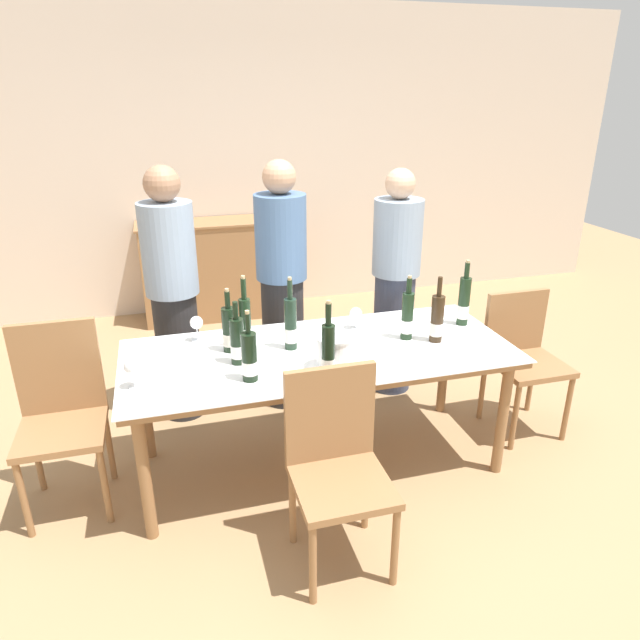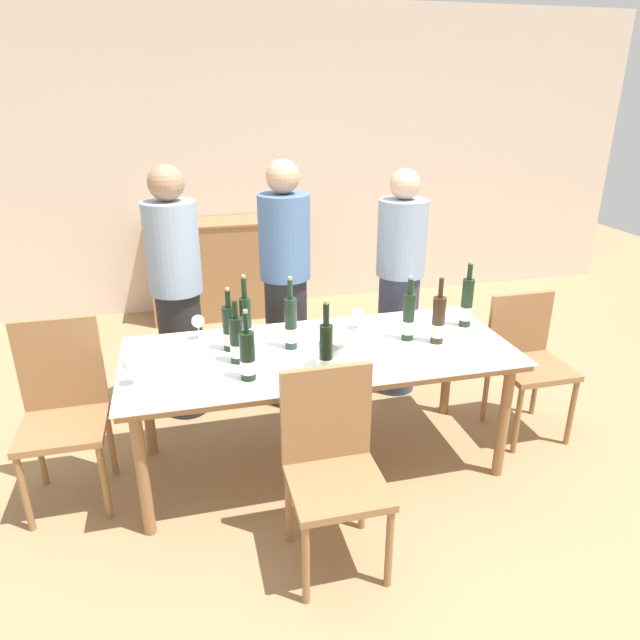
{
  "view_description": "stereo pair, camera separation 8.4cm",
  "coord_description": "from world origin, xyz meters",
  "px_view_note": "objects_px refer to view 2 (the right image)",
  "views": [
    {
      "loc": [
        -0.77,
        -2.7,
        2.05
      ],
      "look_at": [
        0.0,
        0.0,
        0.91
      ],
      "focal_mm": 32.0,
      "sensor_mm": 36.0,
      "label": 1
    },
    {
      "loc": [
        -0.68,
        -2.72,
        2.05
      ],
      "look_at": [
        0.0,
        0.0,
        0.91
      ],
      "focal_mm": 32.0,
      "sensor_mm": 36.0,
      "label": 2
    }
  ],
  "objects_px": {
    "wine_bottle_2": "(326,354)",
    "person_host": "(177,296)",
    "wine_bottle_3": "(237,341)",
    "wine_glass_1": "(131,365)",
    "chair_right_end": "(526,354)",
    "dining_table": "(320,361)",
    "wine_glass_0": "(357,315)",
    "chair_left_end": "(63,402)",
    "person_guest_right": "(399,286)",
    "ice_bucket": "(333,351)",
    "wine_bottle_0": "(246,323)",
    "wine_glass_2": "(198,322)",
    "wine_bottle_6": "(230,329)",
    "person_guest_left": "(286,288)",
    "sideboard_cabinet": "(226,268)",
    "chair_near_front": "(332,457)",
    "wine_bottle_4": "(248,357)",
    "wine_bottle_7": "(438,321)",
    "wine_bottle_1": "(408,318)",
    "wine_bottle_5": "(291,324)",
    "wine_bottle_8": "(467,304)"
  },
  "relations": [
    {
      "from": "wine_glass_0",
      "to": "person_host",
      "type": "distance_m",
      "value": 1.17
    },
    {
      "from": "dining_table",
      "to": "wine_bottle_3",
      "type": "relative_size",
      "value": 6.23
    },
    {
      "from": "dining_table",
      "to": "wine_bottle_7",
      "type": "bearing_deg",
      "value": -4.52
    },
    {
      "from": "wine_bottle_7",
      "to": "chair_left_end",
      "type": "xyz_separation_m",
      "value": [
        -2.01,
        0.14,
        -0.31
      ]
    },
    {
      "from": "person_host",
      "to": "ice_bucket",
      "type": "bearing_deg",
      "value": -54.11
    },
    {
      "from": "wine_bottle_1",
      "to": "person_guest_right",
      "type": "bearing_deg",
      "value": 72.01
    },
    {
      "from": "ice_bucket",
      "to": "wine_bottle_8",
      "type": "relative_size",
      "value": 0.48
    },
    {
      "from": "wine_bottle_1",
      "to": "person_guest_right",
      "type": "distance_m",
      "value": 0.77
    },
    {
      "from": "wine_bottle_1",
      "to": "wine_bottle_6",
      "type": "distance_m",
      "value": 0.99
    },
    {
      "from": "chair_near_front",
      "to": "person_guest_left",
      "type": "height_order",
      "value": "person_guest_left"
    },
    {
      "from": "chair_left_end",
      "to": "wine_glass_0",
      "type": "bearing_deg",
      "value": 5.37
    },
    {
      "from": "chair_near_front",
      "to": "person_host",
      "type": "distance_m",
      "value": 1.63
    },
    {
      "from": "sideboard_cabinet",
      "to": "wine_bottle_6",
      "type": "relative_size",
      "value": 3.98
    },
    {
      "from": "wine_glass_0",
      "to": "wine_bottle_1",
      "type": "bearing_deg",
      "value": -43.93
    },
    {
      "from": "wine_bottle_2",
      "to": "person_host",
      "type": "relative_size",
      "value": 0.25
    },
    {
      "from": "wine_glass_1",
      "to": "chair_right_end",
      "type": "distance_m",
      "value": 2.35
    },
    {
      "from": "person_guest_right",
      "to": "ice_bucket",
      "type": "bearing_deg",
      "value": -127.18
    },
    {
      "from": "wine_bottle_8",
      "to": "wine_bottle_0",
      "type": "bearing_deg",
      "value": 179.62
    },
    {
      "from": "wine_bottle_0",
      "to": "wine_bottle_2",
      "type": "height_order",
      "value": "same"
    },
    {
      "from": "wine_bottle_2",
      "to": "dining_table",
      "type": "bearing_deg",
      "value": 80.66
    },
    {
      "from": "wine_glass_1",
      "to": "chair_near_front",
      "type": "xyz_separation_m",
      "value": [
        0.85,
        -0.51,
        -0.31
      ]
    },
    {
      "from": "chair_near_front",
      "to": "wine_bottle_4",
      "type": "bearing_deg",
      "value": 124.67
    },
    {
      "from": "wine_bottle_0",
      "to": "wine_glass_2",
      "type": "xyz_separation_m",
      "value": [
        -0.25,
        0.18,
        -0.04
      ]
    },
    {
      "from": "wine_bottle_3",
      "to": "person_host",
      "type": "relative_size",
      "value": 0.21
    },
    {
      "from": "sideboard_cabinet",
      "to": "wine_bottle_0",
      "type": "relative_size",
      "value": 3.4
    },
    {
      "from": "wine_bottle_6",
      "to": "chair_near_front",
      "type": "xyz_separation_m",
      "value": [
        0.35,
        -0.8,
        -0.33
      ]
    },
    {
      "from": "wine_bottle_7",
      "to": "person_guest_left",
      "type": "xyz_separation_m",
      "value": [
        -0.7,
        0.83,
        -0.03
      ]
    },
    {
      "from": "wine_bottle_4",
      "to": "wine_glass_2",
      "type": "xyz_separation_m",
      "value": [
        -0.21,
        0.54,
        -0.01
      ]
    },
    {
      "from": "wine_bottle_4",
      "to": "chair_near_front",
      "type": "bearing_deg",
      "value": -55.33
    },
    {
      "from": "chair_right_end",
      "to": "person_guest_left",
      "type": "relative_size",
      "value": 0.53
    },
    {
      "from": "wine_bottle_5",
      "to": "wine_glass_2",
      "type": "xyz_separation_m",
      "value": [
        -0.48,
        0.24,
        -0.04
      ]
    },
    {
      "from": "wine_bottle_6",
      "to": "wine_bottle_5",
      "type": "bearing_deg",
      "value": -10.37
    },
    {
      "from": "wine_bottle_2",
      "to": "wine_bottle_3",
      "type": "height_order",
      "value": "wine_bottle_2"
    },
    {
      "from": "sideboard_cabinet",
      "to": "wine_bottle_0",
      "type": "bearing_deg",
      "value": -92.21
    },
    {
      "from": "person_host",
      "to": "chair_left_end",
      "type": "bearing_deg",
      "value": -130.65
    },
    {
      "from": "wine_glass_0",
      "to": "person_guest_right",
      "type": "xyz_separation_m",
      "value": [
        0.47,
        0.51,
        -0.03
      ]
    },
    {
      "from": "wine_bottle_0",
      "to": "wine_bottle_2",
      "type": "bearing_deg",
      "value": -56.15
    },
    {
      "from": "sideboard_cabinet",
      "to": "person_guest_right",
      "type": "xyz_separation_m",
      "value": [
        1.04,
        -1.8,
        0.33
      ]
    },
    {
      "from": "wine_bottle_5",
      "to": "wine_glass_0",
      "type": "height_order",
      "value": "wine_bottle_5"
    },
    {
      "from": "person_host",
      "to": "person_guest_left",
      "type": "height_order",
      "value": "person_guest_left"
    },
    {
      "from": "wine_bottle_2",
      "to": "wine_bottle_0",
      "type": "bearing_deg",
      "value": 123.85
    },
    {
      "from": "wine_bottle_4",
      "to": "person_guest_right",
      "type": "height_order",
      "value": "person_guest_right"
    },
    {
      "from": "sideboard_cabinet",
      "to": "person_guest_right",
      "type": "bearing_deg",
      "value": -59.98
    },
    {
      "from": "wine_bottle_6",
      "to": "person_host",
      "type": "xyz_separation_m",
      "value": [
        -0.27,
        0.68,
        -0.02
      ]
    },
    {
      "from": "sideboard_cabinet",
      "to": "person_host",
      "type": "distance_m",
      "value": 1.84
    },
    {
      "from": "chair_left_end",
      "to": "wine_glass_1",
      "type": "bearing_deg",
      "value": -32.47
    },
    {
      "from": "wine_bottle_3",
      "to": "person_guest_left",
      "type": "relative_size",
      "value": 0.2
    },
    {
      "from": "ice_bucket",
      "to": "wine_bottle_1",
      "type": "bearing_deg",
      "value": 26.08
    },
    {
      "from": "ice_bucket",
      "to": "person_guest_left",
      "type": "distance_m",
      "value": 1.0
    },
    {
      "from": "wine_bottle_3",
      "to": "chair_right_end",
      "type": "xyz_separation_m",
      "value": [
        1.8,
        0.11,
        -0.33
      ]
    }
  ]
}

